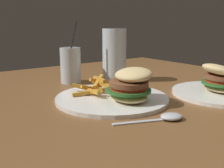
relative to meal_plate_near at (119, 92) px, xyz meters
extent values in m
cube|color=brown|center=(0.07, 0.17, -0.04)|extent=(1.42, 1.01, 0.03)
cylinder|color=brown|center=(-0.57, 0.60, -0.41)|extent=(0.07, 0.07, 0.71)
cylinder|color=white|center=(-0.02, -0.01, -0.02)|extent=(0.30, 0.30, 0.01)
ellipsoid|color=#E0C17F|center=(0.03, 0.00, 0.00)|extent=(0.12, 0.10, 0.02)
cylinder|color=#2D6628|center=(0.03, 0.00, 0.01)|extent=(0.13, 0.13, 0.01)
cylinder|color=red|center=(0.03, 0.00, 0.02)|extent=(0.10, 0.10, 0.01)
cylinder|color=brown|center=(0.03, 0.00, 0.03)|extent=(0.11, 0.11, 0.01)
ellipsoid|color=#E0C17F|center=(0.04, 0.02, 0.05)|extent=(0.12, 0.10, 0.04)
cube|color=gold|center=(-0.10, -0.02, -0.01)|extent=(0.02, 0.07, 0.03)
cube|color=gold|center=(-0.07, -0.01, 0.01)|extent=(0.08, 0.01, 0.01)
cube|color=gold|center=(-0.10, 0.01, 0.01)|extent=(0.01, 0.08, 0.03)
cube|color=gold|center=(-0.07, 0.00, 0.01)|extent=(0.07, 0.04, 0.03)
cube|color=gold|center=(-0.09, 0.00, 0.00)|extent=(0.07, 0.04, 0.01)
cube|color=gold|center=(-0.07, -0.05, -0.01)|extent=(0.07, 0.05, 0.03)
cube|color=gold|center=(-0.11, 0.03, 0.00)|extent=(0.04, 0.07, 0.02)
cube|color=gold|center=(-0.08, -0.01, 0.02)|extent=(0.06, 0.02, 0.01)
cube|color=gold|center=(-0.07, -0.06, -0.01)|extent=(0.03, 0.07, 0.01)
cube|color=gold|center=(-0.09, -0.01, 0.01)|extent=(0.05, 0.06, 0.03)
cube|color=gold|center=(-0.06, -0.04, 0.00)|extent=(0.08, 0.02, 0.02)
cube|color=gold|center=(-0.11, -0.04, -0.01)|extent=(0.04, 0.06, 0.03)
cylinder|color=silver|center=(-0.21, 0.14, 0.07)|extent=(0.08, 0.08, 0.18)
cylinder|color=#C67F23|center=(-0.21, 0.14, 0.05)|extent=(0.07, 0.07, 0.16)
cylinder|color=silver|center=(-0.28, 0.00, 0.03)|extent=(0.07, 0.07, 0.12)
cylinder|color=orange|center=(-0.28, 0.00, 0.03)|extent=(0.06, 0.06, 0.11)
cylinder|color=black|center=(-0.26, 0.00, 0.08)|extent=(0.02, 0.05, 0.21)
ellipsoid|color=silver|center=(0.17, 0.01, -0.02)|extent=(0.05, 0.06, 0.01)
cube|color=silver|center=(0.14, -0.06, -0.02)|extent=(0.05, 0.11, 0.00)
cylinder|color=white|center=(0.12, 0.28, -0.02)|extent=(0.27, 0.27, 0.01)
ellipsoid|color=#E0C17F|center=(0.12, 0.28, -0.01)|extent=(0.13, 0.12, 0.02)
cylinder|color=#2D6628|center=(0.12, 0.28, 0.01)|extent=(0.14, 0.14, 0.01)
cylinder|color=red|center=(0.12, 0.28, 0.02)|extent=(0.12, 0.12, 0.01)
cylinder|color=brown|center=(0.12, 0.28, 0.03)|extent=(0.13, 0.13, 0.01)
ellipsoid|color=#E0C17F|center=(0.11, 0.27, 0.05)|extent=(0.13, 0.12, 0.05)
camera|label=1|loc=(0.52, -0.40, 0.17)|focal=42.00mm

